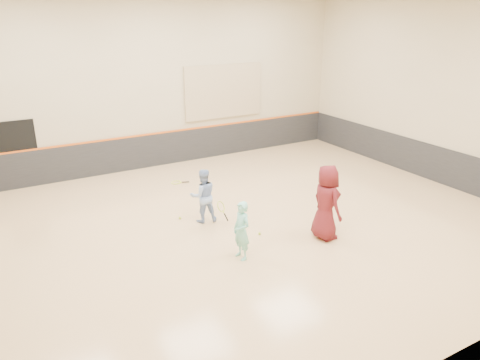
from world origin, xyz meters
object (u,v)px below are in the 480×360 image
spare_racket (176,181)px  instructor (203,196)px  young_man (326,202)px  girl (242,231)px

spare_racket → instructor: bearing=-98.9°
young_man → spare_racket: 5.86m
girl → young_man: (2.33, -0.14, 0.26)m
girl → young_man: bearing=82.1°
instructor → spare_racket: (0.49, 3.14, -0.69)m
young_man → spare_racket: young_man is taller
girl → spare_racket: (0.61, 5.38, -0.65)m
instructor → young_man: size_ratio=0.78×
girl → spare_racket: 5.46m
girl → instructor: 2.25m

